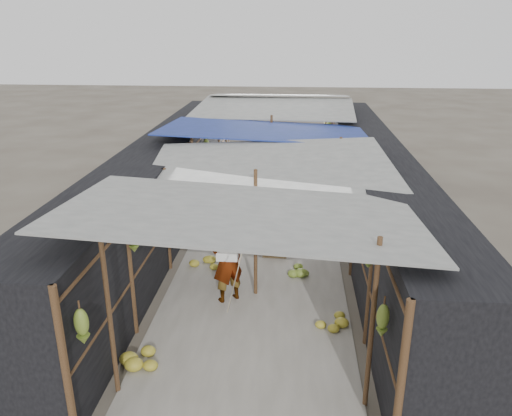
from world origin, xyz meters
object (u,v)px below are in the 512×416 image
(crate_near, at_px, (261,242))
(black_basin, at_px, (305,208))
(vendor_elderly, at_px, (227,261))
(shopper_blue, at_px, (266,182))
(vendor_seated, at_px, (319,207))

(crate_near, relative_size, black_basin, 0.84)
(vendor_elderly, xyz_separation_m, shopper_blue, (0.39, 5.71, -0.15))
(vendor_elderly, bearing_deg, black_basin, -142.52)
(black_basin, height_order, vendor_elderly, vendor_elderly)
(crate_near, height_order, shopper_blue, shopper_blue)
(black_basin, relative_size, shopper_blue, 0.46)
(vendor_seated, bearing_deg, crate_near, -33.30)
(crate_near, xyz_separation_m, vendor_seated, (1.44, 1.67, 0.35))
(crate_near, distance_m, vendor_elderly, 2.61)
(vendor_elderly, height_order, vendor_seated, vendor_elderly)
(crate_near, distance_m, black_basin, 2.91)
(crate_near, distance_m, shopper_blue, 3.28)
(vendor_elderly, xyz_separation_m, vendor_seated, (1.93, 4.14, -0.35))
(shopper_blue, bearing_deg, vendor_elderly, -114.95)
(black_basin, height_order, vendor_seated, vendor_seated)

